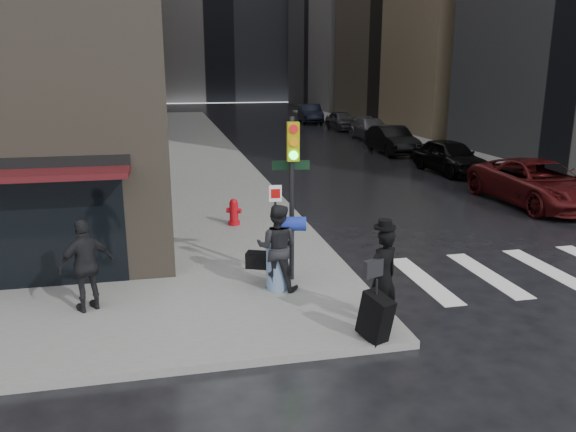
# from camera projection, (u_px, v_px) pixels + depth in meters

# --- Properties ---
(ground) EXTENTS (140.00, 140.00, 0.00)m
(ground) POSITION_uv_depth(u_px,v_px,m) (282.00, 312.00, 11.08)
(ground) COLOR black
(ground) RESTS_ON ground
(sidewalk_left) EXTENTS (4.00, 50.00, 0.15)m
(sidewalk_left) POSITION_uv_depth(u_px,v_px,m) (198.00, 141.00, 36.57)
(sidewalk_left) COLOR slate
(sidewalk_left) RESTS_ON ground
(sidewalk_right) EXTENTS (3.00, 50.00, 0.15)m
(sidewalk_right) POSITION_uv_depth(u_px,v_px,m) (392.00, 136.00, 39.35)
(sidewalk_right) COLOR slate
(sidewalk_right) RESTS_ON ground
(bldg_right_far) EXTENTS (22.00, 20.00, 25.00)m
(bldg_right_far) POSITION_uv_depth(u_px,v_px,m) (394.00, 2.00, 68.07)
(bldg_right_far) COLOR gray
(bldg_right_far) RESTS_ON ground
(man_overcoat) EXTENTS (1.00, 1.30, 1.99)m
(man_overcoat) POSITION_uv_depth(u_px,v_px,m) (381.00, 283.00, 9.90)
(man_overcoat) COLOR black
(man_overcoat) RESTS_ON ground
(man_jeans) EXTENTS (1.26, 1.07, 1.83)m
(man_jeans) POSITION_uv_depth(u_px,v_px,m) (277.00, 247.00, 11.63)
(man_jeans) COLOR black
(man_jeans) RESTS_ON ground
(man_greycoat) EXTENTS (1.14, 0.90, 1.81)m
(man_greycoat) POSITION_uv_depth(u_px,v_px,m) (86.00, 265.00, 10.60)
(man_greycoat) COLOR black
(man_greycoat) RESTS_ON ground
(traffic_light) EXTENTS (0.88, 0.44, 3.55)m
(traffic_light) POSITION_uv_depth(u_px,v_px,m) (291.00, 178.00, 11.74)
(traffic_light) COLOR black
(traffic_light) RESTS_ON ground
(fire_hydrant) EXTENTS (0.46, 0.35, 0.80)m
(fire_hydrant) POSITION_uv_depth(u_px,v_px,m) (234.00, 213.00, 16.62)
(fire_hydrant) COLOR #B40B13
(fire_hydrant) RESTS_ON ground
(parked_car_0) EXTENTS (2.66, 5.65, 1.56)m
(parked_car_0) POSITION_uv_depth(u_px,v_px,m) (537.00, 183.00, 19.61)
(parked_car_0) COLOR #440D0F
(parked_car_0) RESTS_ON ground
(parked_car_1) EXTENTS (2.08, 4.64, 1.55)m
(parked_car_1) POSITION_uv_depth(u_px,v_px,m) (450.00, 156.00, 25.66)
(parked_car_1) COLOR black
(parked_car_1) RESTS_ON ground
(parked_car_2) EXTENTS (1.66, 4.67, 1.53)m
(parked_car_2) POSITION_uv_depth(u_px,v_px,m) (392.00, 140.00, 31.65)
(parked_car_2) COLOR black
(parked_car_2) RESTS_ON ground
(parked_car_3) EXTENTS (2.02, 4.92, 1.42)m
(parked_car_3) POSITION_uv_depth(u_px,v_px,m) (371.00, 129.00, 37.94)
(parked_car_3) COLOR #505055
(parked_car_3) RESTS_ON ground
(parked_car_4) EXTENTS (1.83, 4.33, 1.46)m
(parked_car_4) POSITION_uv_depth(u_px,v_px,m) (342.00, 121.00, 43.96)
(parked_car_4) COLOR #3C3C41
(parked_car_4) RESTS_ON ground
(parked_car_5) EXTENTS (2.22, 5.08, 1.62)m
(parked_car_5) POSITION_uv_depth(u_px,v_px,m) (310.00, 114.00, 49.78)
(parked_car_5) COLOR black
(parked_car_5) RESTS_ON ground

